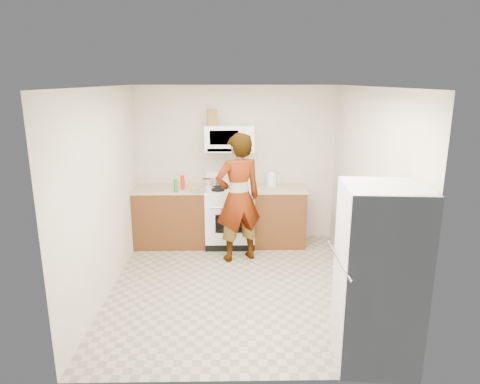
{
  "coord_description": "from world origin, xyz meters",
  "views": [
    {
      "loc": [
        -0.06,
        -5.02,
        2.58
      ],
      "look_at": [
        0.04,
        0.55,
        1.11
      ],
      "focal_mm": 32.0,
      "sensor_mm": 36.0,
      "label": 1
    }
  ],
  "objects_px": {
    "gas_range": "(230,215)",
    "fridge": "(378,277)",
    "microwave": "(229,138)",
    "kettle": "(272,180)",
    "saucepan": "(216,181)",
    "person": "(238,198)"
  },
  "relations": [
    {
      "from": "microwave",
      "to": "kettle",
      "type": "height_order",
      "value": "microwave"
    },
    {
      "from": "saucepan",
      "to": "microwave",
      "type": "bearing_deg",
      "value": -7.08
    },
    {
      "from": "microwave",
      "to": "kettle",
      "type": "xyz_separation_m",
      "value": [
        0.67,
        -0.01,
        -0.67
      ]
    },
    {
      "from": "microwave",
      "to": "saucepan",
      "type": "relative_size",
      "value": 3.83
    },
    {
      "from": "microwave",
      "to": "fridge",
      "type": "height_order",
      "value": "microwave"
    },
    {
      "from": "gas_range",
      "to": "fridge",
      "type": "xyz_separation_m",
      "value": [
        1.36,
        -2.98,
        0.36
      ]
    },
    {
      "from": "person",
      "to": "kettle",
      "type": "xyz_separation_m",
      "value": [
        0.54,
        0.73,
        0.1
      ]
    },
    {
      "from": "fridge",
      "to": "saucepan",
      "type": "relative_size",
      "value": 8.57
    },
    {
      "from": "gas_range",
      "to": "person",
      "type": "distance_m",
      "value": 0.77
    },
    {
      "from": "gas_range",
      "to": "microwave",
      "type": "bearing_deg",
      "value": 90.0
    },
    {
      "from": "kettle",
      "to": "microwave",
      "type": "bearing_deg",
      "value": 172.08
    },
    {
      "from": "fridge",
      "to": "saucepan",
      "type": "bearing_deg",
      "value": 121.49
    },
    {
      "from": "person",
      "to": "fridge",
      "type": "distance_m",
      "value": 2.68
    },
    {
      "from": "saucepan",
      "to": "gas_range",
      "type": "bearing_deg",
      "value": -35.57
    },
    {
      "from": "fridge",
      "to": "kettle",
      "type": "bearing_deg",
      "value": 107.4
    },
    {
      "from": "person",
      "to": "saucepan",
      "type": "xyz_separation_m",
      "value": [
        -0.34,
        0.77,
        0.07
      ]
    },
    {
      "from": "kettle",
      "to": "saucepan",
      "type": "bearing_deg",
      "value": 170.54
    },
    {
      "from": "person",
      "to": "kettle",
      "type": "distance_m",
      "value": 0.91
    },
    {
      "from": "saucepan",
      "to": "person",
      "type": "bearing_deg",
      "value": -66.0
    },
    {
      "from": "microwave",
      "to": "kettle",
      "type": "distance_m",
      "value": 0.94
    },
    {
      "from": "gas_range",
      "to": "fridge",
      "type": "relative_size",
      "value": 0.66
    },
    {
      "from": "kettle",
      "to": "saucepan",
      "type": "distance_m",
      "value": 0.89
    }
  ]
}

